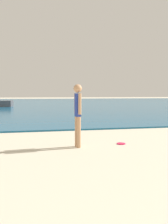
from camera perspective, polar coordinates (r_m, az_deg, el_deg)
The scene contains 3 objects.
water at distance 38.62m, azimuth -9.45°, elevation 2.32°, with size 160.00×60.00×0.06m, color #14567F.
person_standing at distance 5.99m, azimuth -1.52°, elevation 0.09°, with size 0.21×0.37×1.61m.
frisbee at distance 6.55m, azimuth 8.97°, elevation -7.57°, with size 0.23×0.23×0.03m, color #E51E4C.
Camera 1 is at (-1.73, 2.10, 1.36)m, focal length 37.74 mm.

